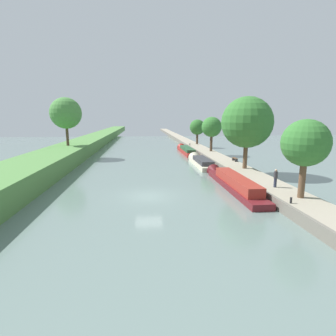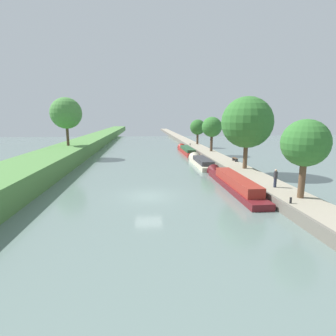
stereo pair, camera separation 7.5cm
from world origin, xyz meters
name	(u,v)px [view 1 (the left image)]	position (x,y,z in m)	size (l,w,h in m)	color
ground_plane	(149,196)	(0.00, 0.00, 0.00)	(160.00, 160.00, 0.00)	slate
right_towpath	(271,188)	(11.61, 0.00, 0.43)	(3.26, 260.00, 0.85)	#9E937F
stone_quay	(253,189)	(9.85, 0.00, 0.45)	(0.25, 260.00, 0.90)	#6B665B
narrowboat_maroon	(232,182)	(8.60, 2.32, 0.58)	(1.83, 14.70, 2.02)	maroon
narrowboat_cream	(200,162)	(8.26, 15.94, 0.47)	(2.10, 11.02, 1.99)	beige
narrowboat_red	(186,150)	(8.36, 30.03, 0.52)	(1.93, 14.52, 1.83)	maroon
tree_rightbank_near	(306,143)	(11.83, -4.36, 5.11)	(3.59, 3.59, 6.09)	brown
tree_rightbank_midnear	(247,122)	(12.09, 8.05, 6.46)	(6.14, 6.14, 8.70)	brown
tree_rightbank_midfar	(212,127)	(12.32, 25.43, 5.30)	(3.69, 3.69, 6.34)	#4C3828
tree_rightbank_far	(197,127)	(12.46, 39.07, 4.80)	(3.58, 3.58, 5.78)	#4C3828
tree_leftbank_downstream	(66,113)	(-13.32, 24.35, 7.77)	(5.27, 5.27, 8.16)	#4C3828
person_walking	(276,178)	(11.37, -1.12, 1.73)	(0.34, 0.34, 1.66)	#282D42
mooring_bollard_near	(291,200)	(10.28, -5.68, 1.08)	(0.16, 0.16, 0.45)	black
mooring_bollard_far	(190,144)	(10.28, 36.50, 1.08)	(0.16, 0.16, 0.45)	black
park_bench	(235,159)	(12.79, 13.61, 1.20)	(0.44, 1.50, 0.47)	#333338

